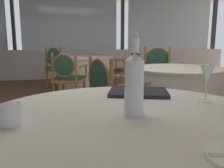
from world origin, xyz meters
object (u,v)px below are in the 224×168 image
object	(u,v)px
dining_chair_0_2	(67,75)
dining_chair_1_0	(111,95)
menu_book	(138,92)
water_tumbler	(11,114)
water_bottle	(134,82)
wine_glass	(207,75)
dining_chair_1_2	(158,73)
dining_chair_0_1	(57,64)
dining_chair_0_0	(131,65)

from	to	relation	value
dining_chair_0_2	dining_chair_1_0	world-z (taller)	dining_chair_1_0
menu_book	dining_chair_0_2	size ratio (longest dim) A/B	0.37
water_tumbler	dining_chair_0_2	bearing A→B (deg)	85.20
menu_book	dining_chair_1_0	world-z (taller)	dining_chair_1_0
water_bottle	dining_chair_1_0	xyz separation A→B (m)	(0.17, 1.32, -0.36)
wine_glass	menu_book	xyz separation A→B (m)	(-0.28, 0.25, -0.13)
dining_chair_0_2	dining_chair_1_0	bearing A→B (deg)	-143.83
water_tumbler	dining_chair_1_2	bearing A→B (deg)	57.25
dining_chair_1_0	water_bottle	bearing A→B (deg)	-118.05
water_tumbler	dining_chair_0_2	xyz separation A→B (m)	(0.26, 3.04, -0.28)
water_bottle	dining_chair_0_2	xyz separation A→B (m)	(-0.22, 3.01, -0.37)
wine_glass	water_tumbler	bearing A→B (deg)	-170.04
water_bottle	dining_chair_0_1	xyz separation A→B (m)	(-0.43, 4.74, -0.34)
dining_chair_0_1	dining_chair_1_0	size ratio (longest dim) A/B	1.03
water_bottle	dining_chair_0_2	bearing A→B (deg)	94.21
dining_chair_0_0	dining_chair_0_2	bearing A→B (deg)	29.81
water_bottle	water_tumbler	world-z (taller)	water_bottle
dining_chair_0_0	dining_chair_1_0	xyz separation A→B (m)	(-1.01, -2.74, -0.01)
water_bottle	dining_chair_0_2	world-z (taller)	water_bottle
water_tumbler	dining_chair_1_2	size ratio (longest dim) A/B	0.08
dining_chair_1_0	menu_book	bearing A→B (deg)	-112.25
menu_book	dining_chair_1_2	bearing A→B (deg)	81.80
dining_chair_0_1	dining_chair_1_0	world-z (taller)	dining_chair_0_1
menu_book	dining_chair_0_2	bearing A→B (deg)	115.44
dining_chair_0_0	menu_book	bearing A→B (deg)	67.51
dining_chair_0_0	water_tumbler	bearing A→B (deg)	61.14
dining_chair_1_2	water_bottle	bearing A→B (deg)	-15.82
dining_chair_1_2	menu_book	bearing A→B (deg)	-16.50
dining_chair_1_2	wine_glass	bearing A→B (deg)	-8.64
water_tumbler	dining_chair_0_0	distance (m)	4.41
dining_chair_1_2	water_tumbler	bearing A→B (deg)	-23.51
dining_chair_0_1	dining_chair_0_2	xyz separation A→B (m)	(0.21, -1.73, -0.03)
dining_chair_0_1	dining_chair_1_0	xyz separation A→B (m)	(0.60, -3.42, -0.01)
dining_chair_0_2	dining_chair_0_0	bearing A→B (deg)	-30.19
dining_chair_1_0	dining_chair_0_2	bearing A→B (deg)	82.19
water_tumbler	dining_chair_0_2	distance (m)	3.07
water_bottle	dining_chair_1_0	size ratio (longest dim) A/B	0.37
dining_chair_1_0	dining_chair_1_2	size ratio (longest dim) A/B	0.93
wine_glass	dining_chair_1_2	xyz separation A→B (m)	(0.80, 2.49, -0.32)
dining_chair_0_1	dining_chair_1_2	distance (m)	2.69
menu_book	dining_chair_0_1	world-z (taller)	dining_chair_0_1
wine_glass	dining_chair_0_2	xyz separation A→B (m)	(-0.64, 2.88, -0.37)
water_bottle	menu_book	xyz separation A→B (m)	(0.14, 0.38, -0.13)
menu_book	dining_chair_1_0	size ratio (longest dim) A/B	0.36
wine_glass	dining_chair_0_1	xyz separation A→B (m)	(-0.85, 4.61, -0.34)
water_tumbler	dining_chair_0_2	size ratio (longest dim) A/B	0.09
water_tumbler	menu_book	size ratio (longest dim) A/B	0.24
dining_chair_0_0	dining_chair_0_2	world-z (taller)	dining_chair_0_0
wine_glass	dining_chair_0_1	bearing A→B (deg)	100.46
menu_book	dining_chair_0_0	bearing A→B (deg)	91.83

